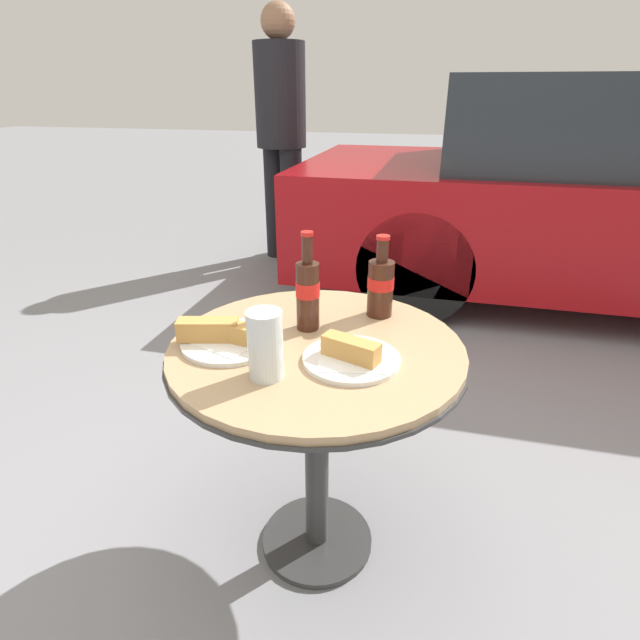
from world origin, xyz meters
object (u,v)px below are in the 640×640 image
lunch_plate_far (228,337)px  parked_car (631,199)px  pedestrian (281,125)px  cola_bottle_right (308,292)px  cola_bottle_left (381,285)px  lunch_plate_near (351,356)px  bistro_table (317,387)px  drinking_glass (265,348)px

lunch_plate_far → parked_car: size_ratio=0.06×
parked_car → pedestrian: size_ratio=2.36×
cola_bottle_right → lunch_plate_far: (-0.17, -0.14, -0.08)m
cola_bottle_left → lunch_plate_near: bearing=-95.3°
parked_car → lunch_plate_far: bearing=-122.7°
bistro_table → pedestrian: bearing=109.6°
drinking_glass → pedestrian: (-0.88, 2.85, 0.26)m
cola_bottle_left → parked_car: size_ratio=0.05×
cola_bottle_right → lunch_plate_far: bearing=-140.2°
drinking_glass → bistro_table: bearing=68.2°
cola_bottle_right → parked_car: (1.45, 2.38, -0.16)m
parked_car → drinking_glass: bearing=-119.2°
bistro_table → parked_car: 2.84m
lunch_plate_near → parked_car: 2.85m
parked_car → bistro_table: bearing=-119.7°
cola_bottle_right → lunch_plate_near: bearing=-46.3°
bistro_table → drinking_glass: (-0.07, -0.17, 0.20)m
pedestrian → cola_bottle_left: bearing=-66.3°
pedestrian → cola_bottle_right: bearing=-70.7°
bistro_table → lunch_plate_near: lunch_plate_near is taller
lunch_plate_far → pedestrian: 2.84m
cola_bottle_left → lunch_plate_near: 0.29m
drinking_glass → lunch_plate_near: bearing=32.2°
lunch_plate_far → parked_car: (1.62, 2.52, -0.08)m
lunch_plate_near → parked_car: bearing=62.7°
cola_bottle_left → drinking_glass: bearing=-116.7°
parked_car → cola_bottle_left: bearing=-119.7°
cola_bottle_right → drinking_glass: size_ratio=1.68×
lunch_plate_near → cola_bottle_right: bearing=133.7°
bistro_table → pedestrian: size_ratio=0.42×
bistro_table → drinking_glass: size_ratio=4.80×
lunch_plate_far → parked_car: parked_car is taller
cola_bottle_left → cola_bottle_right: bearing=-142.6°
lunch_plate_near → drinking_glass: bearing=-147.8°
cola_bottle_right → pedestrian: bearing=109.3°
drinking_glass → lunch_plate_far: drinking_glass is taller
parked_car → pedestrian: bearing=175.0°
cola_bottle_left → pedestrian: bearing=113.7°
lunch_plate_near → pedestrian: 2.95m
cola_bottle_right → parked_car: 2.80m
cola_bottle_right → lunch_plate_far: 0.23m
drinking_glass → lunch_plate_far: size_ratio=0.62×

